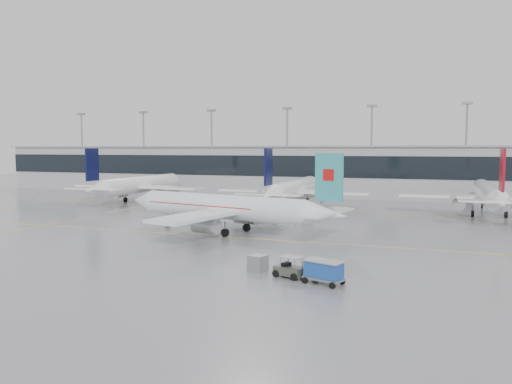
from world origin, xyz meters
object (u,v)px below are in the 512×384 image
(air_canada_jet, at_px, (229,208))
(baggage_cart, at_px, (324,270))
(baggage_tug, at_px, (289,270))
(gse_unit, at_px, (258,263))

(air_canada_jet, height_order, baggage_cart, air_canada_jet)
(baggage_tug, bearing_deg, baggage_cart, -0.00)
(baggage_tug, bearing_deg, air_canada_jet, 144.47)
(baggage_cart, bearing_deg, baggage_tug, 180.00)
(baggage_tug, height_order, gse_unit, baggage_tug)
(baggage_cart, relative_size, gse_unit, 2.45)
(baggage_cart, bearing_deg, gse_unit, 179.19)
(air_canada_jet, relative_size, gse_unit, 23.03)
(air_canada_jet, bearing_deg, baggage_cart, 142.58)
(air_canada_jet, relative_size, baggage_cart, 9.38)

